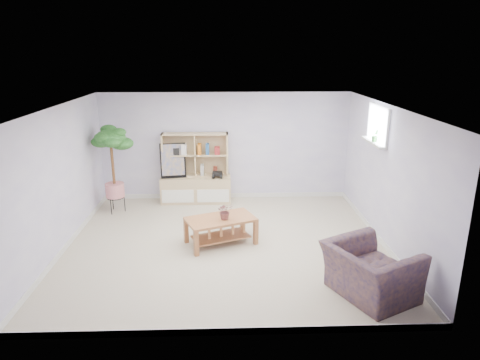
{
  "coord_description": "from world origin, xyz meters",
  "views": [
    {
      "loc": [
        0.02,
        -6.85,
        3.28
      ],
      "look_at": [
        0.25,
        0.11,
        1.15
      ],
      "focal_mm": 32.0,
      "sensor_mm": 36.0,
      "label": 1
    }
  ],
  "objects_px": {
    "storage_unit": "(196,168)",
    "floor_tree": "(113,170)",
    "coffee_table": "(221,231)",
    "armchair": "(371,268)"
  },
  "relations": [
    {
      "from": "coffee_table",
      "to": "floor_tree",
      "type": "xyz_separation_m",
      "value": [
        -2.21,
        1.61,
        0.67
      ]
    },
    {
      "from": "storage_unit",
      "to": "coffee_table",
      "type": "distance_m",
      "value": 2.32
    },
    {
      "from": "floor_tree",
      "to": "armchair",
      "type": "distance_m",
      "value": 5.46
    },
    {
      "from": "coffee_table",
      "to": "floor_tree",
      "type": "height_order",
      "value": "floor_tree"
    },
    {
      "from": "coffee_table",
      "to": "floor_tree",
      "type": "bearing_deg",
      "value": 121.79
    },
    {
      "from": "floor_tree",
      "to": "coffee_table",
      "type": "bearing_deg",
      "value": -36.08
    },
    {
      "from": "coffee_table",
      "to": "floor_tree",
      "type": "relative_size",
      "value": 0.64
    },
    {
      "from": "coffee_table",
      "to": "storage_unit",
      "type": "bearing_deg",
      "value": 82.47
    },
    {
      "from": "floor_tree",
      "to": "armchair",
      "type": "height_order",
      "value": "floor_tree"
    },
    {
      "from": "storage_unit",
      "to": "floor_tree",
      "type": "xyz_separation_m",
      "value": [
        -1.64,
        -0.58,
        0.14
      ]
    }
  ]
}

